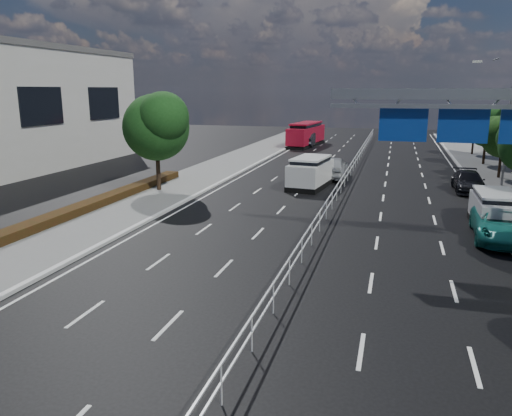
% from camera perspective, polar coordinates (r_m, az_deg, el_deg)
% --- Properties ---
extents(ground, '(160.00, 160.00, 0.00)m').
position_cam_1_polar(ground, '(14.46, 0.42, -14.57)').
color(ground, black).
rests_on(ground, ground).
extents(median_fence, '(0.05, 85.00, 1.02)m').
position_cam_1_polar(median_fence, '(35.55, 9.99, 3.04)').
color(median_fence, silver).
rests_on(median_fence, ground).
extents(hedge_near, '(1.00, 36.00, 0.44)m').
position_cam_1_polar(hedge_near, '(24.87, -27.23, -3.10)').
color(hedge_near, black).
rests_on(hedge_near, sidewalk_near).
extents(overhead_gantry, '(10.24, 0.38, 7.45)m').
position_cam_1_polar(overhead_gantry, '(22.67, 24.55, 9.23)').
color(overhead_gantry, gray).
rests_on(overhead_gantry, ground).
extents(streetlight_far, '(2.78, 2.40, 9.00)m').
position_cam_1_polar(streetlight_far, '(39.03, 26.58, 9.69)').
color(streetlight_far, gray).
rests_on(streetlight_far, ground).
extents(near_tree_back, '(4.84, 4.51, 6.69)m').
position_cam_1_polar(near_tree_back, '(34.01, -11.28, 9.47)').
color(near_tree_back, black).
rests_on(near_tree_back, ground).
extents(far_tree_f, '(3.52, 3.28, 5.02)m').
position_cam_1_polar(far_tree_f, '(42.68, 26.48, 7.58)').
color(far_tree_f, black).
rests_on(far_tree_f, ground).
extents(far_tree_g, '(3.96, 3.69, 5.45)m').
position_cam_1_polar(far_tree_g, '(50.03, 24.98, 8.69)').
color(far_tree_g, black).
rests_on(far_tree_g, ground).
extents(far_tree_h, '(3.41, 3.18, 4.91)m').
position_cam_1_polar(far_tree_h, '(57.46, 23.79, 8.92)').
color(far_tree_h, black).
rests_on(far_tree_h, ground).
extents(white_minivan, '(2.75, 5.22, 2.17)m').
position_cam_1_polar(white_minivan, '(35.58, 6.25, 4.06)').
color(white_minivan, black).
rests_on(white_minivan, ground).
extents(red_bus, '(3.32, 9.76, 2.86)m').
position_cam_1_polar(red_bus, '(62.31, 5.75, 8.45)').
color(red_bus, black).
rests_on(red_bus, ground).
extents(near_car_silver, '(2.03, 5.04, 1.72)m').
position_cam_1_polar(near_car_silver, '(39.65, 8.85, 4.64)').
color(near_car_silver, '#A0A4A7').
rests_on(near_car_silver, ground).
extents(near_car_dark, '(1.83, 5.06, 1.66)m').
position_cam_1_polar(near_car_dark, '(62.11, 5.95, 7.81)').
color(near_car_dark, black).
rests_on(near_car_dark, ground).
extents(silver_minivan, '(1.93, 4.53, 1.88)m').
position_cam_1_polar(silver_minivan, '(27.43, 25.63, -0.28)').
color(silver_minivan, black).
rests_on(silver_minivan, ground).
extents(parked_car_teal, '(2.74, 5.44, 1.47)m').
position_cam_1_polar(parked_car_teal, '(25.56, 26.32, -1.71)').
color(parked_car_teal, '#197168').
rests_on(parked_car_teal, ground).
extents(parked_car_dark, '(1.98, 4.70, 1.36)m').
position_cam_1_polar(parked_car_dark, '(36.94, 23.12, 2.80)').
color(parked_car_dark, black).
rests_on(parked_car_dark, ground).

